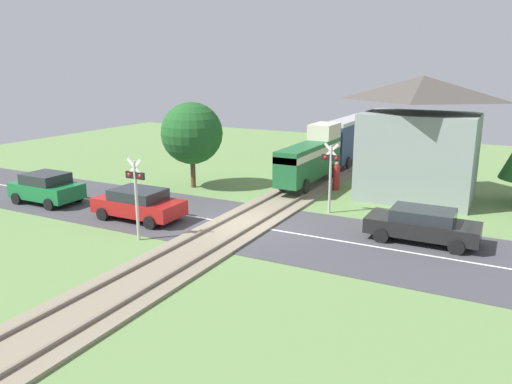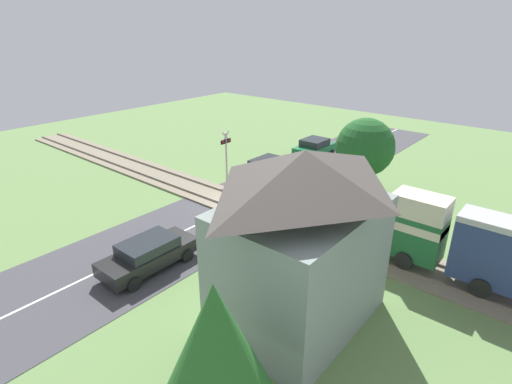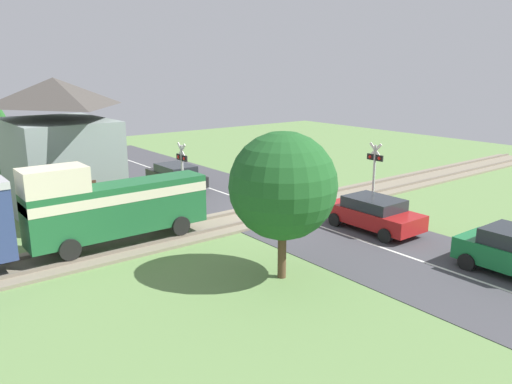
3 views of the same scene
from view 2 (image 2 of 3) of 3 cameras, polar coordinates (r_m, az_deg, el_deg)
ground_plane at (r=23.52m, az=-2.49°, el=-1.89°), size 60.00×60.00×0.00m
road_surface at (r=23.52m, az=-2.49°, el=-1.87°), size 48.00×6.40×0.02m
track_bed at (r=23.49m, az=-2.49°, el=-1.74°), size 2.80×48.00×0.24m
train at (r=17.82m, az=27.38°, el=-6.53°), size 1.58×14.61×3.18m
car_near_crossing at (r=27.31m, az=1.64°, el=3.42°), size 4.16×1.99×1.42m
car_far_side at (r=17.97m, az=-15.07°, el=-8.47°), size 4.29×1.90×1.36m
car_behind_queue at (r=31.98m, az=8.33°, el=6.21°), size 3.61×2.01×1.55m
crossing_signal_west_approach at (r=26.95m, az=-4.31°, el=6.17°), size 0.90×0.18×3.35m
crossing_signal_east_approach at (r=18.61m, az=-0.09°, el=-1.59°), size 0.90×0.18×3.35m
station_building at (r=13.54m, az=6.45°, el=-7.25°), size 6.04×4.43×6.31m
pedestrian_by_station at (r=18.01m, az=13.69°, el=-8.25°), size 0.39×0.39×1.59m
tree_by_station at (r=9.52m, az=-5.70°, el=-21.88°), size 3.04×3.04×4.98m
tree_roadside_hedge at (r=24.61m, az=15.30°, el=6.16°), size 3.47×3.47×4.85m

